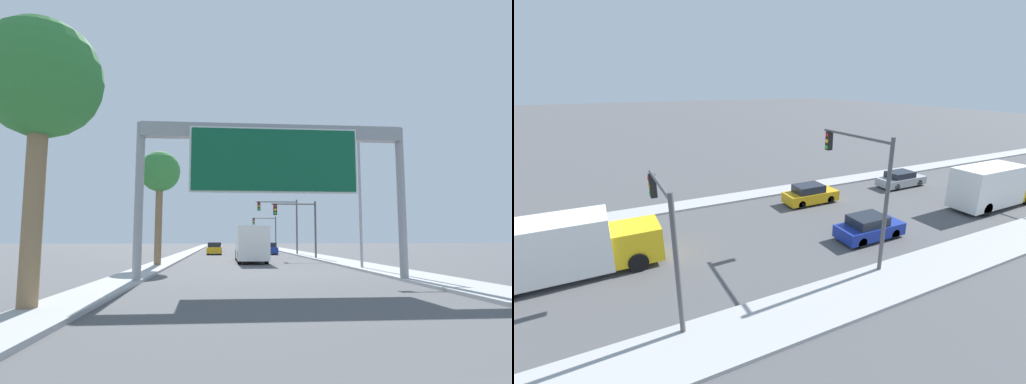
# 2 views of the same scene
# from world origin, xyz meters

# --- Properties ---
(sidewalk_right) EXTENTS (3.00, 120.00, 0.15)m
(sidewalk_right) POSITION_xyz_m (7.75, 60.00, 0.07)
(sidewalk_right) COLOR #A6A6A6
(sidewalk_right) RESTS_ON ground
(median_strip_left) EXTENTS (2.00, 120.00, 0.15)m
(median_strip_left) POSITION_xyz_m (-7.25, 60.00, 0.07)
(median_strip_left) COLOR #A6A6A6
(median_strip_left) RESTS_ON ground
(sign_gantry) EXTENTS (13.31, 0.73, 7.67)m
(sign_gantry) POSITION_xyz_m (0.00, 17.86, 6.05)
(sign_gantry) COLOR gray
(sign_gantry) RESTS_ON ground
(car_mid_center) EXTENTS (1.89, 4.55, 1.42)m
(car_mid_center) POSITION_xyz_m (-3.50, 60.50, 0.67)
(car_mid_center) COLOR #A5A8AD
(car_mid_center) RESTS_ON ground
(car_near_right) EXTENTS (1.84, 4.29, 1.53)m
(car_near_right) POSITION_xyz_m (-3.50, 50.57, 0.72)
(car_near_right) COLOR gold
(car_near_right) RESTS_ON ground
(car_mid_right) EXTENTS (1.89, 4.21, 1.50)m
(car_mid_right) POSITION_xyz_m (3.50, 50.25, 0.71)
(car_mid_right) COLOR navy
(car_mid_right) RESTS_ON ground
(truck_box_primary) EXTENTS (2.47, 8.02, 3.25)m
(truck_box_primary) POSITION_xyz_m (3.50, 62.53, 1.65)
(truck_box_primary) COLOR yellow
(truck_box_primary) RESTS_ON ground
(truck_box_secondary) EXTENTS (2.50, 8.63, 3.06)m
(truck_box_secondary) POSITION_xyz_m (0.00, 33.73, 1.57)
(truck_box_secondary) COLOR yellow
(truck_box_secondary) RESTS_ON ground
(traffic_light_near_intersection) EXTENTS (4.49, 0.32, 5.76)m
(traffic_light_near_intersection) POSITION_xyz_m (5.27, 38.00, 3.91)
(traffic_light_near_intersection) COLOR #4C4C4F
(traffic_light_near_intersection) RESTS_ON ground
(traffic_light_mid_block) EXTENTS (5.26, 0.32, 6.87)m
(traffic_light_mid_block) POSITION_xyz_m (5.15, 48.00, 4.66)
(traffic_light_mid_block) COLOR #4C4C4F
(traffic_light_mid_block) RESTS_ON ground
(traffic_light_far_intersection) EXTENTS (4.29, 0.32, 5.81)m
(traffic_light_far_intersection) POSITION_xyz_m (5.35, 68.00, 3.93)
(traffic_light_far_intersection) COLOR #4C4C4F
(traffic_light_far_intersection) RESTS_ON ground
(palm_tree_foreground) EXTENTS (3.56, 3.56, 8.65)m
(palm_tree_foreground) POSITION_xyz_m (-7.94, 10.77, 6.72)
(palm_tree_foreground) COLOR #8C704C
(palm_tree_foreground) RESTS_ON ground
(palm_tree_background) EXTENTS (3.02, 3.02, 8.56)m
(palm_tree_background) POSITION_xyz_m (-7.20, 28.72, 6.83)
(palm_tree_background) COLOR brown
(palm_tree_background) RESTS_ON ground
(street_lamp_right) EXTENTS (2.89, 0.28, 9.87)m
(street_lamp_right) POSITION_xyz_m (6.52, 25.14, 5.78)
(street_lamp_right) COLOR gray
(street_lamp_right) RESTS_ON ground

